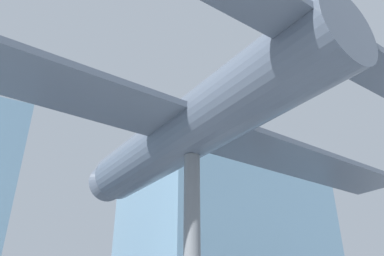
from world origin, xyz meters
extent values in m
cube|color=#51565B|center=(9.70, 13.85, 11.12)|extent=(0.36, 10.12, 0.60)
cylinder|color=#4C5666|center=(0.00, 0.00, 6.71)|extent=(2.83, 10.45, 1.74)
cube|color=#4C5666|center=(0.00, 0.00, 6.71)|extent=(19.23, 4.10, 0.18)
cube|color=#4C5666|center=(0.49, -4.52, 6.84)|extent=(6.19, 1.65, 0.18)
cube|color=#4C5666|center=(0.49, -4.52, 7.82)|extent=(0.30, 1.11, 1.86)
cone|color=#4C5666|center=(-0.60, 5.62, 6.71)|extent=(1.58, 1.14, 1.48)
sphere|color=black|center=(-0.68, 6.29, 6.71)|extent=(0.44, 0.44, 0.44)
camera|label=1|loc=(-4.60, -8.42, 1.87)|focal=35.00mm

